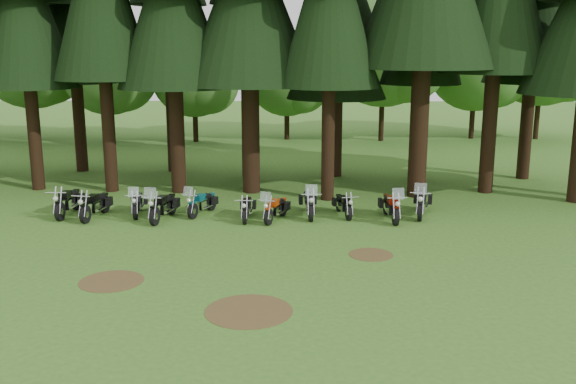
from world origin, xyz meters
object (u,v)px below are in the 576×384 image
motorcycle_4 (202,204)px  motorcycle_7 (309,204)px  motorcycle_0 (68,203)px  motorcycle_2 (138,204)px  motorcycle_3 (163,207)px  motorcycle_1 (95,206)px  motorcycle_10 (422,203)px  motorcycle_5 (247,209)px  motorcycle_9 (391,207)px  motorcycle_8 (344,205)px  motorcycle_6 (276,209)px

motorcycle_4 → motorcycle_7: 4.17m
motorcycle_0 → motorcycle_2: motorcycle_2 is taller
motorcycle_3 → motorcycle_0: bearing=-178.8°
motorcycle_1 → motorcycle_3: 2.68m
motorcycle_0 → motorcycle_4: motorcycle_4 is taller
motorcycle_2 → motorcycle_10: 11.03m
motorcycle_4 → motorcycle_5: (1.80, -0.67, -0.03)m
motorcycle_2 → motorcycle_7: bearing=-7.6°
motorcycle_7 → motorcycle_9: motorcycle_7 is taller
motorcycle_3 → motorcycle_10: motorcycle_10 is taller
motorcycle_5 → motorcycle_7: bearing=13.9°
motorcycle_1 → motorcycle_5: 5.81m
motorcycle_1 → motorcycle_4: bearing=16.9°
motorcycle_0 → motorcycle_8: size_ratio=1.23×
motorcycle_5 → motorcycle_10: size_ratio=0.83×
motorcycle_8 → motorcycle_9: size_ratio=0.84×
motorcycle_3 → motorcycle_6: size_ratio=1.17×
motorcycle_9 → motorcycle_10: bearing=22.2°
motorcycle_1 → motorcycle_2: (1.51, 0.46, -0.03)m
motorcycle_2 → motorcycle_5: (4.30, -0.57, -0.03)m
motorcycle_3 → motorcycle_4: size_ratio=1.17×
motorcycle_3 → motorcycle_7: (5.51, 0.68, -0.01)m
motorcycle_4 → motorcycle_7: motorcycle_7 is taller
motorcycle_6 → motorcycle_2: bearing=-167.4°
motorcycle_0 → motorcycle_3: bearing=-8.2°
motorcycle_8 → motorcycle_9: (1.75, -0.56, 0.08)m
motorcycle_3 → motorcycle_8: motorcycle_3 is taller
motorcycle_10 → motorcycle_1: bearing=-163.1°
motorcycle_3 → motorcycle_9: 8.61m
motorcycle_3 → motorcycle_9: bearing=12.1°
motorcycle_6 → motorcycle_8: (2.60, 0.73, -0.03)m
motorcycle_6 → motorcycle_9: size_ratio=0.87×
motorcycle_1 → motorcycle_9: bearing=8.5°
motorcycle_3 → motorcycle_5: (3.15, 0.15, -0.09)m
motorcycle_1 → motorcycle_9: (11.27, -0.08, 0.02)m
motorcycle_2 → motorcycle_7: size_ratio=0.90×
motorcycle_5 → motorcycle_2: bearing=173.9°
motorcycle_0 → motorcycle_8: bearing=2.0°
motorcycle_3 → motorcycle_5: size_ratio=1.19×
motorcycle_5 → motorcycle_8: 3.75m
motorcycle_3 → motorcycle_7: bearing=17.8°
motorcycle_0 → motorcycle_9: bearing=-0.7°
motorcycle_1 → motorcycle_9: size_ratio=0.98×
motorcycle_1 → motorcycle_0: bearing=170.6°
motorcycle_6 → motorcycle_1: bearing=-162.0°
motorcycle_1 → motorcycle_7: bearing=11.8°
motorcycle_8 → motorcycle_1: bearing=171.1°
motorcycle_5 → motorcycle_7: 2.42m
motorcycle_1 → motorcycle_8: 9.53m
motorcycle_7 → motorcycle_10: bearing=-2.0°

